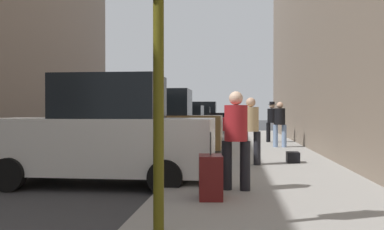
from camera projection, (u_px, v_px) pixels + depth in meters
The scene contains 14 objects.
ground_plane at pixel (20, 172), 10.64m from camera, with size 120.00×120.00×0.00m, color #38383A.
sidewalk at pixel (263, 172), 10.04m from camera, with size 4.00×40.00×0.15m, color gray.
parked_white_van at pixel (103, 135), 8.78m from camera, with size 4.62×2.09×2.25m.
parked_bronze_suv at pixel (155, 125), 14.46m from camera, with size 4.60×2.07×2.25m.
parked_gray_coupe at pixel (180, 124), 21.16m from camera, with size 4.25×2.15×1.79m.
parked_red_hatchback at pixel (193, 121), 27.58m from camera, with size 4.26×2.17×1.79m.
parked_black_suv at pixel (201, 117), 34.17m from camera, with size 4.61×2.08×2.25m.
fire_hydrant at pixel (210, 140), 15.06m from camera, with size 0.42×0.22×0.70m.
pedestrian_in_red_jacket at pixel (236, 135), 7.38m from camera, with size 0.52×0.46×1.71m.
pedestrian_with_fedora at pixel (272, 120), 18.74m from camera, with size 0.53×0.48×1.78m.
pedestrian_in_jeans at pixel (280, 122), 16.14m from camera, with size 0.52×0.45×1.71m.
pedestrian_in_tan_coat at pixel (251, 127), 10.85m from camera, with size 0.52×0.44×1.71m.
rolling_suitcase at pixel (211, 177), 6.66m from camera, with size 0.41×0.59×1.04m.
duffel_bag at pixel (293, 157), 11.33m from camera, with size 0.32×0.44×0.28m.
Camera 1 is at (5.34, -10.14, 1.52)m, focal length 40.00 mm.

